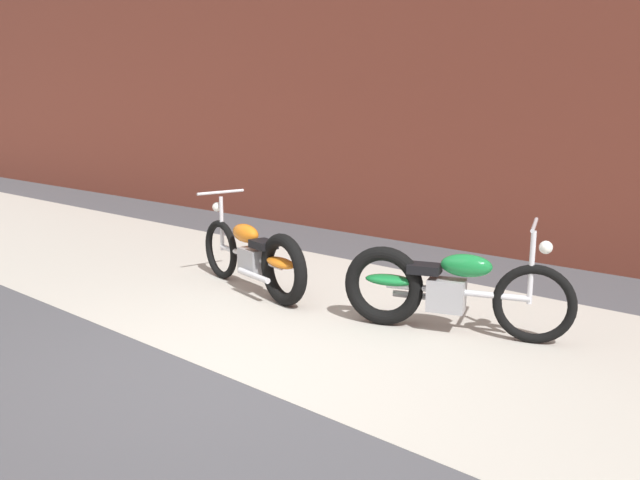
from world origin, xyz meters
The scene contains 5 objects.
ground_plane centered at (0.00, 0.00, 0.00)m, with size 80.00×80.00×0.00m, color #47474C.
sidewalk_slab centered at (0.00, 1.75, 0.00)m, with size 36.00×3.50×0.01m, color #B2ADA3.
brick_building_wall centered at (0.00, 5.20, 2.52)m, with size 36.00×0.50×5.04m, color brown.
motorcycle_orange centered at (-1.33, 1.65, 0.40)m, with size 1.98×0.72×1.03m.
motorcycle_green centered at (0.71, 1.88, 0.40)m, with size 1.93×0.88×1.03m.
Camera 1 is at (3.46, -2.89, 1.95)m, focal length 35.93 mm.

